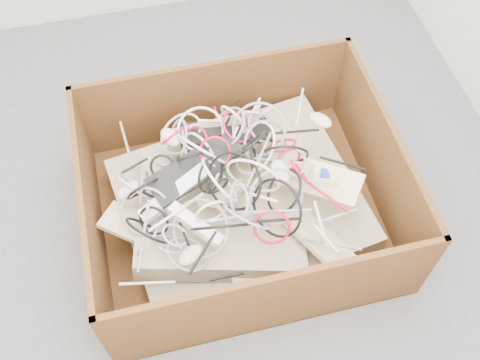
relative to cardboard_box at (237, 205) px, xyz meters
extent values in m
plane|color=#545356|center=(-0.07, 0.12, -0.13)|extent=(3.00, 3.00, 0.00)
cube|color=#3E230F|center=(0.02, 0.00, -0.11)|extent=(1.34, 1.12, 0.03)
cube|color=#3E230F|center=(0.02, 0.55, 0.13)|extent=(1.34, 0.03, 0.50)
cube|color=#3E230F|center=(0.02, -0.55, 0.13)|extent=(1.34, 0.02, 0.50)
cube|color=#3E230F|center=(0.68, 0.00, 0.13)|extent=(0.02, 1.07, 0.50)
cube|color=#3E230F|center=(-0.64, 0.00, 0.13)|extent=(0.02, 1.07, 0.50)
cube|color=tan|center=(0.02, 0.02, -0.04)|extent=(1.18, 1.02, 0.22)
cube|color=tan|center=(-0.09, -0.06, 0.04)|extent=(0.84, 0.76, 0.23)
cube|color=beige|center=(-0.30, 0.09, 0.04)|extent=(0.44, 0.24, 0.06)
cube|color=beige|center=(0.31, 0.14, 0.07)|extent=(0.35, 0.43, 0.16)
cube|color=beige|center=(-0.03, -0.21, 0.05)|extent=(0.15, 0.42, 0.12)
cube|color=beige|center=(-0.41, -0.10, 0.10)|extent=(0.43, 0.37, 0.10)
cube|color=beige|center=(0.30, -0.33, 0.11)|extent=(0.30, 0.44, 0.14)
cube|color=beige|center=(-0.04, 0.26, 0.21)|extent=(0.43, 0.08, 0.17)
cube|color=beige|center=(-0.01, 0.05, 0.14)|extent=(0.36, 0.39, 0.22)
cube|color=beige|center=(0.33, -0.06, 0.20)|extent=(0.41, 0.38, 0.14)
cube|color=black|center=(0.01, 0.23, 0.25)|extent=(0.43, 0.19, 0.08)
cube|color=black|center=(-0.16, 0.06, 0.27)|extent=(0.45, 0.29, 0.09)
ellipsoid|color=beige|center=(-0.46, 0.06, 0.20)|extent=(0.13, 0.12, 0.04)
ellipsoid|color=beige|center=(0.45, 0.21, 0.24)|extent=(0.13, 0.13, 0.04)
ellipsoid|color=beige|center=(-0.26, -0.29, 0.18)|extent=(0.13, 0.12, 0.04)
ellipsoid|color=beige|center=(0.17, -0.07, 0.33)|extent=(0.09, 0.13, 0.04)
ellipsoid|color=beige|center=(-0.24, 0.24, 0.28)|extent=(0.11, 0.13, 0.04)
cube|color=white|center=(-0.27, -0.02, 0.24)|extent=(0.33, 0.19, 0.14)
cube|color=white|center=(-0.21, -0.18, 0.22)|extent=(0.21, 0.23, 0.09)
cube|color=#0E32D5|center=(0.38, -0.07, 0.22)|extent=(0.06, 0.06, 0.03)
torus|color=silver|center=(0.05, 0.28, 0.28)|extent=(0.12, 0.16, 0.16)
torus|color=gray|center=(-0.21, 0.22, 0.27)|extent=(0.15, 0.28, 0.25)
torus|color=gray|center=(-0.28, 0.14, 0.20)|extent=(0.12, 0.11, 0.14)
torus|color=red|center=(0.22, 0.00, 0.26)|extent=(0.20, 0.10, 0.22)
torus|color=gray|center=(-0.40, 0.06, 0.18)|extent=(0.09, 0.25, 0.26)
torus|color=gray|center=(-0.20, -0.21, 0.24)|extent=(0.30, 0.32, 0.20)
torus|color=black|center=(-0.16, 0.11, 0.31)|extent=(0.19, 0.16, 0.14)
torus|color=red|center=(-0.07, 0.09, 0.32)|extent=(0.17, 0.12, 0.14)
torus|color=black|center=(-0.30, 0.10, 0.27)|extent=(0.13, 0.10, 0.12)
torus|color=silver|center=(-0.19, 0.30, 0.22)|extent=(0.20, 0.22, 0.11)
torus|color=black|center=(-0.11, -0.02, 0.31)|extent=(0.16, 0.16, 0.16)
torus|color=black|center=(-0.41, -0.16, 0.22)|extent=(0.20, 0.22, 0.25)
torus|color=silver|center=(0.10, 0.10, 0.28)|extent=(0.21, 0.28, 0.20)
torus|color=gray|center=(-0.01, -0.22, 0.28)|extent=(0.24, 0.21, 0.25)
torus|color=gray|center=(-0.01, -0.14, 0.28)|extent=(0.13, 0.20, 0.21)
torus|color=gray|center=(-0.27, -0.28, 0.18)|extent=(0.21, 0.24, 0.13)
torus|color=gray|center=(-0.34, -0.23, 0.19)|extent=(0.14, 0.16, 0.12)
torus|color=red|center=(0.25, -0.08, 0.32)|extent=(0.07, 0.14, 0.14)
torus|color=gray|center=(0.12, -0.18, 0.30)|extent=(0.31, 0.20, 0.26)
torus|color=silver|center=(0.05, -0.09, 0.35)|extent=(0.23, 0.17, 0.27)
torus|color=gray|center=(0.14, 0.17, 0.31)|extent=(0.24, 0.26, 0.20)
torus|color=red|center=(-0.13, 0.20, 0.26)|extent=(0.14, 0.21, 0.18)
torus|color=black|center=(0.16, -0.15, 0.29)|extent=(0.20, 0.28, 0.21)
torus|color=gray|center=(-0.41, -0.07, 0.22)|extent=(0.27, 0.22, 0.18)
torus|color=red|center=(0.05, 0.21, 0.30)|extent=(0.17, 0.21, 0.15)
torus|color=silver|center=(-0.14, -0.16, 0.27)|extent=(0.20, 0.04, 0.20)
torus|color=silver|center=(-0.11, 0.22, 0.32)|extent=(0.27, 0.25, 0.13)
torus|color=black|center=(0.11, -0.22, 0.29)|extent=(0.23, 0.29, 0.23)
torus|color=red|center=(0.07, -0.29, 0.27)|extent=(0.17, 0.12, 0.17)
torus|color=black|center=(-0.40, 0.03, 0.24)|extent=(0.22, 0.11, 0.22)
torus|color=gray|center=(0.01, 0.22, 0.29)|extent=(0.21, 0.28, 0.20)
torus|color=black|center=(-0.38, -0.12, 0.21)|extent=(0.17, 0.13, 0.15)
torus|color=gray|center=(0.23, -0.02, 0.28)|extent=(0.19, 0.20, 0.10)
torus|color=black|center=(-0.12, -0.24, 0.26)|extent=(0.34, 0.16, 0.31)
torus|color=gray|center=(-0.42, -0.18, 0.19)|extent=(0.15, 0.20, 0.17)
torus|color=black|center=(-0.10, -0.09, 0.34)|extent=(0.12, 0.05, 0.12)
torus|color=black|center=(-0.03, -0.08, 0.33)|extent=(0.23, 0.30, 0.27)
torus|color=silver|center=(-0.13, 0.15, 0.25)|extent=(0.15, 0.26, 0.28)
torus|color=gray|center=(0.16, 0.12, 0.26)|extent=(0.22, 0.19, 0.21)
torus|color=black|center=(0.08, 0.03, 0.30)|extent=(0.06, 0.17, 0.18)
torus|color=black|center=(0.22, 0.03, 0.28)|extent=(0.27, 0.11, 0.28)
torus|color=black|center=(0.06, 0.06, 0.36)|extent=(0.23, 0.15, 0.21)
torus|color=silver|center=(-0.12, 0.12, 0.31)|extent=(0.25, 0.20, 0.26)
torus|color=silver|center=(0.13, 0.30, 0.25)|extent=(0.17, 0.11, 0.17)
torus|color=gray|center=(-0.31, -0.23, 0.26)|extent=(0.13, 0.14, 0.08)
torus|color=gray|center=(0.17, 0.21, 0.27)|extent=(0.19, 0.21, 0.13)
torus|color=red|center=(0.23, 0.09, 0.28)|extent=(0.13, 0.12, 0.09)
torus|color=red|center=(-0.22, 0.25, 0.29)|extent=(0.17, 0.14, 0.18)
torus|color=silver|center=(-0.08, -0.06, 0.32)|extent=(0.14, 0.28, 0.27)
torus|color=silver|center=(-0.43, 0.10, 0.16)|extent=(0.18, 0.22, 0.19)
torus|color=gray|center=(-0.04, -0.18, 0.31)|extent=(0.14, 0.23, 0.20)
cylinder|color=gray|center=(0.10, -0.24, 0.31)|extent=(0.28, 0.10, 0.07)
cylinder|color=gray|center=(0.04, 0.21, 0.24)|extent=(0.14, 0.09, 0.02)
cylinder|color=silver|center=(-0.06, -0.20, 0.25)|extent=(0.20, 0.02, 0.02)
cylinder|color=black|center=(-0.40, 0.05, 0.19)|extent=(0.14, 0.17, 0.08)
cylinder|color=gray|center=(0.32, -0.11, 0.25)|extent=(0.17, 0.07, 0.02)
cylinder|color=black|center=(0.04, 0.29, 0.28)|extent=(0.15, 0.24, 0.08)
cylinder|color=black|center=(0.48, -0.02, 0.20)|extent=(0.18, 0.12, 0.02)
cylinder|color=red|center=(-0.01, 0.31, 0.23)|extent=(0.03, 0.23, 0.06)
cylinder|color=silver|center=(-0.45, -0.35, 0.14)|extent=(0.22, 0.03, 0.07)
cylinder|color=silver|center=(-0.19, 0.17, 0.28)|extent=(0.03, 0.23, 0.01)
cylinder|color=black|center=(-0.21, -0.33, 0.25)|extent=(0.15, 0.15, 0.05)
cylinder|color=silver|center=(0.28, -0.38, 0.24)|extent=(0.06, 0.16, 0.05)
cylinder|color=silver|center=(-0.04, 0.28, 0.29)|extent=(0.15, 0.02, 0.06)
cylinder|color=black|center=(0.27, 0.13, 0.30)|extent=(0.27, 0.03, 0.04)
cylinder|color=silver|center=(-0.27, -0.13, 0.27)|extent=(0.27, 0.15, 0.02)
cylinder|color=black|center=(-0.42, 0.17, 0.22)|extent=(0.13, 0.06, 0.02)
cylinder|color=black|center=(0.08, -0.26, 0.28)|extent=(0.22, 0.04, 0.03)
cylinder|color=silver|center=(0.19, 0.31, 0.23)|extent=(0.17, 0.11, 0.05)
cylinder|color=silver|center=(0.16, 0.33, 0.21)|extent=(0.11, 0.14, 0.04)
cylinder|color=silver|center=(0.07, -0.17, 0.31)|extent=(0.11, 0.08, 0.02)
cylinder|color=black|center=(-0.27, -0.20, 0.23)|extent=(0.03, 0.17, 0.07)
cylinder|color=silver|center=(-0.02, 0.10, 0.28)|extent=(0.17, 0.25, 0.05)
cylinder|color=gray|center=(-0.43, -0.19, 0.24)|extent=(0.11, 0.28, 0.09)
cylinder|color=gray|center=(-0.44, 0.32, 0.19)|extent=(0.04, 0.28, 0.01)
cylinder|color=silver|center=(0.18, 0.38, 0.19)|extent=(0.10, 0.12, 0.04)
cylinder|color=silver|center=(0.28, -0.30, 0.22)|extent=(0.01, 0.19, 0.07)
cylinder|color=gray|center=(0.31, -0.38, 0.18)|extent=(0.20, 0.15, 0.09)
cylinder|color=silver|center=(0.38, 0.31, 0.25)|extent=(0.13, 0.27, 0.09)
cylinder|color=gray|center=(0.35, -0.27, 0.21)|extent=(0.19, 0.01, 0.06)
cylinder|color=gray|center=(0.10, 0.00, 0.34)|extent=(0.18, 0.26, 0.02)
cylinder|color=red|center=(0.33, -0.15, 0.23)|extent=(0.18, 0.26, 0.03)
cylinder|color=black|center=(-0.14, -0.43, 0.21)|extent=(0.14, 0.02, 0.02)
cylinder|color=gray|center=(0.18, -0.01, 0.31)|extent=(0.18, 0.11, 0.05)
camera|label=1|loc=(-0.31, -1.32, 2.26)|focal=42.68mm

